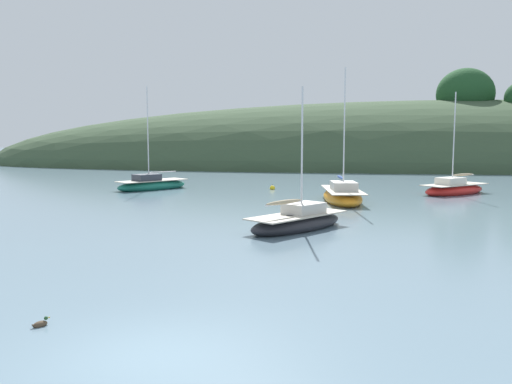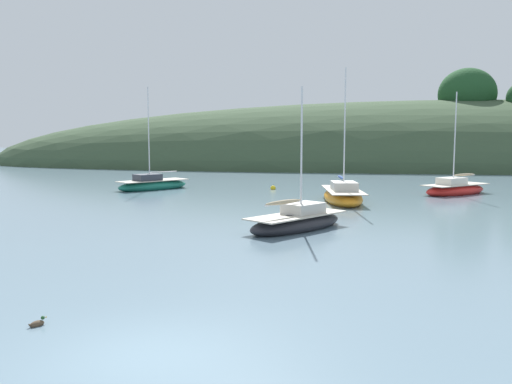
# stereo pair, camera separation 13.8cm
# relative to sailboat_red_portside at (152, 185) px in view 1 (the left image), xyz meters

# --- Properties ---
(ground_plane) EXTENTS (400.00, 400.00, 0.00)m
(ground_plane) POSITION_rel_sailboat_red_portside_xyz_m (10.21, -32.35, -0.39)
(ground_plane) COLOR slate
(far_shoreline_hill) EXTENTS (150.00, 36.00, 24.37)m
(far_shoreline_hill) POSITION_rel_sailboat_red_portside_xyz_m (35.25, 39.07, -0.33)
(far_shoreline_hill) COLOR #384C33
(far_shoreline_hill) RESTS_ON ground
(sailboat_red_portside) EXTENTS (5.84, 6.41, 8.78)m
(sailboat_red_portside) POSITION_rel_sailboat_red_portside_xyz_m (0.00, 0.00, 0.00)
(sailboat_red_portside) COLOR #196B56
(sailboat_red_portside) RESTS_ON ground
(sailboat_grey_yawl) EXTENTS (3.04, 7.32, 9.21)m
(sailboat_grey_yawl) POSITION_rel_sailboat_red_portside_xyz_m (15.52, -6.87, 0.04)
(sailboat_grey_yawl) COLOR orange
(sailboat_grey_yawl) RESTS_ON ground
(sailboat_blue_center) EXTENTS (5.30, 5.91, 6.96)m
(sailboat_blue_center) POSITION_rel_sailboat_red_portside_xyz_m (12.80, -17.64, -0.02)
(sailboat_blue_center) COLOR #232328
(sailboat_blue_center) RESTS_ON ground
(sailboat_teal_outer) EXTENTS (6.31, 5.75, 8.03)m
(sailboat_teal_outer) POSITION_rel_sailboat_red_portside_xyz_m (24.42, -0.92, -0.00)
(sailboat_teal_outer) COLOR red
(sailboat_teal_outer) RESTS_ON ground
(mooring_buoy_channel) EXTENTS (0.44, 0.44, 0.54)m
(mooring_buoy_channel) POSITION_rel_sailboat_red_portside_xyz_m (10.14, 1.04, -0.27)
(mooring_buoy_channel) COLOR yellow
(mooring_buoy_channel) RESTS_ON ground
(duck_trailing) EXTENTS (0.34, 0.39, 0.24)m
(duck_trailing) POSITION_rel_sailboat_red_portside_xyz_m (7.22, -31.00, -0.34)
(duck_trailing) COLOR #473828
(duck_trailing) RESTS_ON ground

